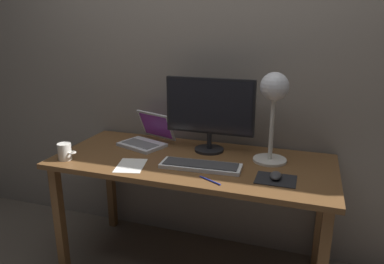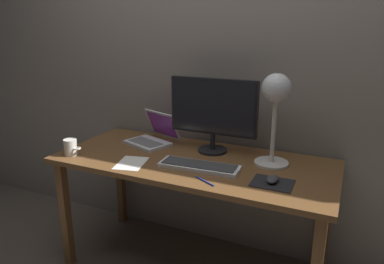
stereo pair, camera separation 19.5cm
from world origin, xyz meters
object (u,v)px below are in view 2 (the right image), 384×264
at_px(monitor, 213,110).
at_px(laptop, 155,134).
at_px(pen, 205,181).
at_px(desk_lamp, 276,99).
at_px(coffee_mug, 71,147).
at_px(keyboard_main, 199,166).
at_px(mouse, 272,179).

distance_m(monitor, laptop, 0.46).
height_order(monitor, pen, monitor).
distance_m(monitor, desk_lamp, 0.40).
height_order(laptop, coffee_mug, laptop).
distance_m(monitor, keyboard_main, 0.37).
height_order(coffee_mug, pen, coffee_mug).
bearing_deg(laptop, monitor, -0.57).
xyz_separation_m(monitor, keyboard_main, (0.03, -0.28, -0.25)).
bearing_deg(pen, desk_lamp, 56.26).
bearing_deg(mouse, desk_lamp, 103.63).
height_order(monitor, desk_lamp, desk_lamp).
xyz_separation_m(desk_lamp, coffee_mug, (-1.12, -0.35, -0.32)).
bearing_deg(monitor, pen, -73.40).
bearing_deg(pen, mouse, 22.60).
xyz_separation_m(desk_lamp, pen, (-0.25, -0.37, -0.36)).
bearing_deg(coffee_mug, keyboard_main, 9.63).
height_order(keyboard_main, pen, keyboard_main).
height_order(keyboard_main, mouse, mouse).
height_order(monitor, keyboard_main, monitor).
height_order(monitor, laptop, monitor).
bearing_deg(pen, coffee_mug, 178.64).
bearing_deg(desk_lamp, monitor, 171.01).
xyz_separation_m(monitor, pen, (0.13, -0.43, -0.25)).
height_order(desk_lamp, coffee_mug, desk_lamp).
bearing_deg(desk_lamp, pen, -123.74).
bearing_deg(monitor, coffee_mug, -151.14).
bearing_deg(laptop, mouse, -19.94).
bearing_deg(keyboard_main, pen, -57.79).
xyz_separation_m(monitor, mouse, (0.43, -0.30, -0.24)).
relative_size(keyboard_main, laptop, 1.28).
bearing_deg(desk_lamp, keyboard_main, -147.53).
bearing_deg(laptop, pen, -38.87).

